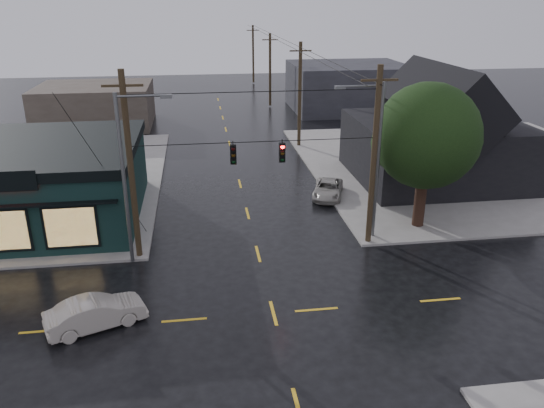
{
  "coord_description": "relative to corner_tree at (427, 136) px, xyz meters",
  "views": [
    {
      "loc": [
        -2.95,
        -20.34,
        13.39
      ],
      "look_at": [
        0.81,
        6.17,
        2.88
      ],
      "focal_mm": 35.0,
      "sensor_mm": 36.0,
      "label": 1
    }
  ],
  "objects": [
    {
      "name": "utility_pole_far_a",
      "position": [
        -3.76,
        19.7,
        -5.78
      ],
      "size": [
        2.0,
        0.32,
        9.65
      ],
      "primitive_type": null,
      "color": "black",
      "rests_on": "ground"
    },
    {
      "name": "ne_building",
      "position": [
        4.74,
        8.7,
        -1.3
      ],
      "size": [
        12.6,
        11.6,
        8.75
      ],
      "color": "black",
      "rests_on": "ground"
    },
    {
      "name": "span_signal_assembly",
      "position": [
        -10.17,
        -1.8,
        -0.08
      ],
      "size": [
        13.0,
        0.48,
        1.23
      ],
      "color": "black",
      "rests_on": "ground"
    },
    {
      "name": "ground_plane",
      "position": [
        -10.26,
        -8.3,
        -5.78
      ],
      "size": [
        160.0,
        160.0,
        0.0
      ],
      "primitive_type": "plane",
      "color": "black"
    },
    {
      "name": "corner_tree",
      "position": [
        0.0,
        0.0,
        0.0
      ],
      "size": [
        6.25,
        6.25,
        8.78
      ],
      "color": "black",
      "rests_on": "ground"
    },
    {
      "name": "utility_pole_far_c",
      "position": [
        -3.76,
        59.7,
        -5.78
      ],
      "size": [
        2.0,
        0.32,
        9.15
      ],
      "primitive_type": null,
      "color": "black",
      "rests_on": "ground"
    },
    {
      "name": "streetlight_ne",
      "position": [
        -3.26,
        -1.1,
        -5.78
      ],
      "size": [
        5.4,
        0.3,
        9.15
      ],
      "primitive_type": null,
      "color": "#5B5E60",
      "rests_on": "ground"
    },
    {
      "name": "suv_silver",
      "position": [
        -4.27,
        5.95,
        -5.19
      ],
      "size": [
        3.16,
        4.61,
        1.17
      ],
      "primitive_type": "imported",
      "rotation": [
        0.0,
        0.0,
        -0.32
      ],
      "color": "#A49F97",
      "rests_on": "ground"
    },
    {
      "name": "utility_pole_ne",
      "position": [
        -3.76,
        -1.8,
        -5.78
      ],
      "size": [
        2.0,
        0.32,
        10.15
      ],
      "primitive_type": null,
      "color": "black",
      "rests_on": "ground"
    },
    {
      "name": "bg_building_west",
      "position": [
        -24.26,
        31.7,
        -3.58
      ],
      "size": [
        12.0,
        10.0,
        4.4
      ],
      "primitive_type": "cube",
      "color": "#3E342D",
      "rests_on": "ground"
    },
    {
      "name": "utility_pole_nw",
      "position": [
        -16.76,
        -1.8,
        -5.78
      ],
      "size": [
        2.0,
        0.32,
        10.15
      ],
      "primitive_type": null,
      "color": "black",
      "rests_on": "ground"
    },
    {
      "name": "pizza_shop",
      "position": [
        -25.26,
        4.65,
        -3.22
      ],
      "size": [
        16.3,
        12.34,
        4.9
      ],
      "color": "black",
      "rests_on": "ground"
    },
    {
      "name": "bg_building_east",
      "position": [
        5.74,
        36.7,
        -2.98
      ],
      "size": [
        14.0,
        12.0,
        5.6
      ],
      "primitive_type": "cube",
      "color": "#27272C",
      "rests_on": "ground"
    },
    {
      "name": "sedan_cream",
      "position": [
        -17.99,
        -8.26,
        -5.08
      ],
      "size": [
        4.44,
        2.96,
        1.38
      ],
      "primitive_type": "imported",
      "rotation": [
        0.0,
        0.0,
        1.96
      ],
      "color": "#B3AA9D",
      "rests_on": "ground"
    },
    {
      "name": "sidewalk_ne",
      "position": [
        9.74,
        11.7,
        -5.7
      ],
      "size": [
        28.0,
        28.0,
        0.15
      ],
      "primitive_type": "cube",
      "color": "gray",
      "rests_on": "ground"
    },
    {
      "name": "streetlight_nw",
      "position": [
        -17.06,
        -2.5,
        -5.78
      ],
      "size": [
        5.4,
        0.3,
        9.15
      ],
      "primitive_type": null,
      "color": "#5B5E60",
      "rests_on": "ground"
    },
    {
      "name": "utility_pole_far_b",
      "position": [
        -3.76,
        39.7,
        -5.78
      ],
      "size": [
        2.0,
        0.32,
        9.15
      ],
      "primitive_type": null,
      "color": "black",
      "rests_on": "ground"
    }
  ]
}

